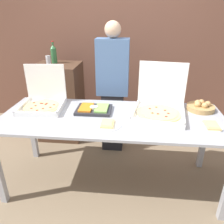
{
  "coord_description": "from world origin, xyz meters",
  "views": [
    {
      "loc": [
        0.19,
        -1.96,
        1.77
      ],
      "look_at": [
        0.0,
        0.0,
        0.88
      ],
      "focal_mm": 35.0,
      "sensor_mm": 36.0,
      "label": 1
    }
  ],
  "objects_px": {
    "bread_basket": "(201,107)",
    "pizza_box_far_left": "(43,100)",
    "pizza_box_near_right": "(159,106)",
    "soda_can_silver": "(48,60)",
    "paper_plate_front_left": "(212,126)",
    "paper_plate_front_right": "(107,124)",
    "veggie_tray": "(94,109)",
    "soda_bottle": "(54,54)",
    "person_guest_plaid": "(113,88)"
  },
  "relations": [
    {
      "from": "pizza_box_near_right",
      "to": "person_guest_plaid",
      "type": "bearing_deg",
      "value": 140.99
    },
    {
      "from": "paper_plate_front_right",
      "to": "paper_plate_front_left",
      "type": "xyz_separation_m",
      "value": [
        0.94,
        0.06,
        0.0
      ]
    },
    {
      "from": "soda_can_silver",
      "to": "pizza_box_near_right",
      "type": "bearing_deg",
      "value": -30.49
    },
    {
      "from": "pizza_box_near_right",
      "to": "veggie_tray",
      "type": "relative_size",
      "value": 1.59
    },
    {
      "from": "pizza_box_far_left",
      "to": "person_guest_plaid",
      "type": "height_order",
      "value": "person_guest_plaid"
    },
    {
      "from": "pizza_box_near_right",
      "to": "veggie_tray",
      "type": "bearing_deg",
      "value": -169.93
    },
    {
      "from": "paper_plate_front_left",
      "to": "soda_can_silver",
      "type": "distance_m",
      "value": 2.23
    },
    {
      "from": "pizza_box_near_right",
      "to": "soda_bottle",
      "type": "xyz_separation_m",
      "value": [
        -1.41,
        0.96,
        0.34
      ]
    },
    {
      "from": "pizza_box_near_right",
      "to": "soda_bottle",
      "type": "relative_size",
      "value": 1.92
    },
    {
      "from": "paper_plate_front_left",
      "to": "bread_basket",
      "type": "relative_size",
      "value": 0.71
    },
    {
      "from": "soda_can_silver",
      "to": "person_guest_plaid",
      "type": "height_order",
      "value": "person_guest_plaid"
    },
    {
      "from": "paper_plate_front_right",
      "to": "pizza_box_near_right",
      "type": "bearing_deg",
      "value": 32.3
    },
    {
      "from": "bread_basket",
      "to": "soda_bottle",
      "type": "distance_m",
      "value": 2.07
    },
    {
      "from": "paper_plate_front_right",
      "to": "paper_plate_front_left",
      "type": "bearing_deg",
      "value": 3.43
    },
    {
      "from": "paper_plate_front_left",
      "to": "soda_can_silver",
      "type": "relative_size",
      "value": 1.64
    },
    {
      "from": "veggie_tray",
      "to": "soda_bottle",
      "type": "distance_m",
      "value": 1.29
    },
    {
      "from": "soda_can_silver",
      "to": "person_guest_plaid",
      "type": "relative_size",
      "value": 0.07
    },
    {
      "from": "pizza_box_far_left",
      "to": "soda_can_silver",
      "type": "xyz_separation_m",
      "value": [
        -0.21,
        0.82,
        0.27
      ]
    },
    {
      "from": "pizza_box_near_right",
      "to": "veggie_tray",
      "type": "height_order",
      "value": "pizza_box_near_right"
    },
    {
      "from": "pizza_box_far_left",
      "to": "veggie_tray",
      "type": "relative_size",
      "value": 1.34
    },
    {
      "from": "pizza_box_near_right",
      "to": "soda_can_silver",
      "type": "bearing_deg",
      "value": 158.41
    },
    {
      "from": "bread_basket",
      "to": "veggie_tray",
      "type": "bearing_deg",
      "value": -172.7
    },
    {
      "from": "veggie_tray",
      "to": "person_guest_plaid",
      "type": "bearing_deg",
      "value": 77.02
    },
    {
      "from": "bread_basket",
      "to": "pizza_box_far_left",
      "type": "bearing_deg",
      "value": -176.92
    },
    {
      "from": "pizza_box_far_left",
      "to": "soda_can_silver",
      "type": "distance_m",
      "value": 0.89
    },
    {
      "from": "pizza_box_far_left",
      "to": "soda_can_silver",
      "type": "relative_size",
      "value": 3.96
    },
    {
      "from": "bread_basket",
      "to": "soda_can_silver",
      "type": "height_order",
      "value": "soda_can_silver"
    },
    {
      "from": "paper_plate_front_left",
      "to": "person_guest_plaid",
      "type": "relative_size",
      "value": 0.12
    },
    {
      "from": "pizza_box_near_right",
      "to": "soda_bottle",
      "type": "height_order",
      "value": "soda_bottle"
    },
    {
      "from": "pizza_box_far_left",
      "to": "veggie_tray",
      "type": "height_order",
      "value": "pizza_box_far_left"
    },
    {
      "from": "soda_bottle",
      "to": "soda_can_silver",
      "type": "bearing_deg",
      "value": -112.88
    },
    {
      "from": "paper_plate_front_right",
      "to": "person_guest_plaid",
      "type": "height_order",
      "value": "person_guest_plaid"
    },
    {
      "from": "paper_plate_front_left",
      "to": "person_guest_plaid",
      "type": "bearing_deg",
      "value": 139.17
    },
    {
      "from": "veggie_tray",
      "to": "pizza_box_far_left",
      "type": "bearing_deg",
      "value": 174.64
    },
    {
      "from": "veggie_tray",
      "to": "paper_plate_front_right",
      "type": "bearing_deg",
      "value": -59.12
    },
    {
      "from": "bread_basket",
      "to": "soda_bottle",
      "type": "height_order",
      "value": "soda_bottle"
    },
    {
      "from": "pizza_box_near_right",
      "to": "bread_basket",
      "type": "height_order",
      "value": "pizza_box_near_right"
    },
    {
      "from": "soda_can_silver",
      "to": "paper_plate_front_left",
      "type": "bearing_deg",
      "value": -30.34
    },
    {
      "from": "pizza_box_far_left",
      "to": "bread_basket",
      "type": "distance_m",
      "value": 1.7
    },
    {
      "from": "soda_can_silver",
      "to": "person_guest_plaid",
      "type": "xyz_separation_m",
      "value": [
        0.92,
        -0.26,
        -0.29
      ]
    },
    {
      "from": "paper_plate_front_right",
      "to": "bread_basket",
      "type": "xyz_separation_m",
      "value": [
        0.95,
        0.44,
        0.02
      ]
    },
    {
      "from": "veggie_tray",
      "to": "soda_bottle",
      "type": "relative_size",
      "value": 1.2
    },
    {
      "from": "soda_bottle",
      "to": "soda_can_silver",
      "type": "height_order",
      "value": "soda_bottle"
    },
    {
      "from": "pizza_box_near_right",
      "to": "paper_plate_front_right",
      "type": "relative_size",
      "value": 2.25
    },
    {
      "from": "person_guest_plaid",
      "to": "soda_can_silver",
      "type": "bearing_deg",
      "value": -16.03
    },
    {
      "from": "pizza_box_far_left",
      "to": "soda_can_silver",
      "type": "bearing_deg",
      "value": 99.51
    },
    {
      "from": "paper_plate_front_left",
      "to": "paper_plate_front_right",
      "type": "bearing_deg",
      "value": -176.57
    },
    {
      "from": "paper_plate_front_right",
      "to": "soda_bottle",
      "type": "bearing_deg",
      "value": 125.57
    },
    {
      "from": "veggie_tray",
      "to": "person_guest_plaid",
      "type": "height_order",
      "value": "person_guest_plaid"
    },
    {
      "from": "bread_basket",
      "to": "person_guest_plaid",
      "type": "distance_m",
      "value": 1.09
    }
  ]
}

